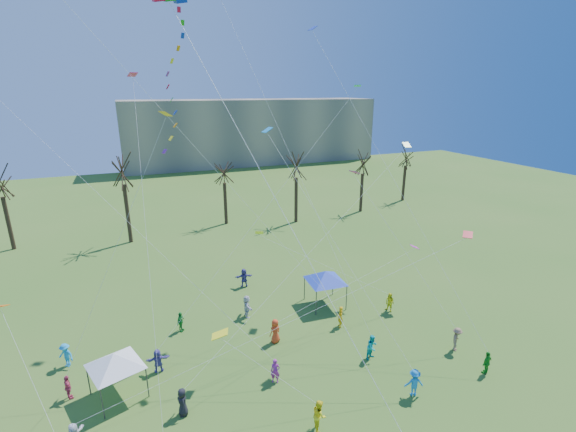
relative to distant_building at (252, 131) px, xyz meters
name	(u,v)px	position (x,y,z in m)	size (l,w,h in m)	color
distant_building	(252,131)	(0.00, 0.00, 0.00)	(60.00, 14.00, 15.00)	gray
bare_tree_row	(209,177)	(-19.86, -46.20, -0.72)	(67.44, 8.85, 10.90)	black
big_box_kite	(179,84)	(-26.51, -74.94, 10.05)	(4.65, 6.54, 23.48)	red
canopy_tent_white	(114,360)	(-31.21, -73.73, -5.04)	(3.66, 3.66, 2.90)	#3F3F44
canopy_tent_blue	(325,276)	(-15.12, -68.89, -4.90)	(4.09, 4.09, 3.07)	#3F3F44
festival_crowd	(263,350)	(-22.35, -73.98, -6.65)	(26.07, 18.44, 1.82)	red
small_kites_aloft	(271,165)	(-20.67, -71.45, 5.16)	(31.85, 18.55, 34.75)	orange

